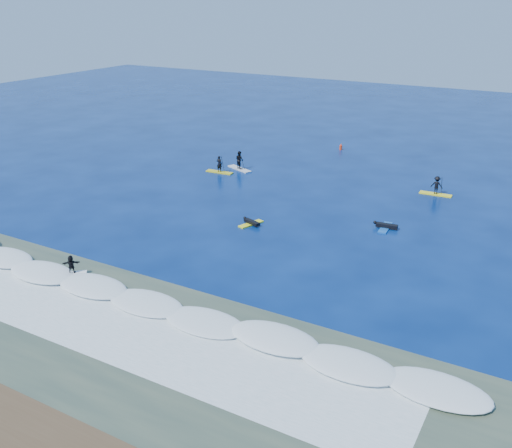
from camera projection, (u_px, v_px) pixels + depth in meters
The scene contains 11 objects.
ground at pixel (229, 238), 40.79m from camera, with size 160.00×160.00×0.00m, color #04194C.
shallow_water at pixel (85, 332), 29.49m from camera, with size 90.00×13.00×0.01m, color #324438.
breaking_wave at pixel (136, 299), 32.72m from camera, with size 40.00×6.00×0.30m, color white.
whitewater at pixel (99, 323), 30.30m from camera, with size 34.00×5.00×0.02m, color silver.
sup_paddler_left at pixel (219, 167), 55.64m from camera, with size 2.79×0.84×1.93m.
sup_paddler_center at pixel (240, 162), 56.59m from camera, with size 3.12×1.91×2.15m.
sup_paddler_right at pixel (437, 187), 49.40m from camera, with size 2.76×0.78×1.92m.
prone_paddler_near at pixel (251, 223), 43.18m from camera, with size 1.65×2.18×0.44m.
prone_paddler_far at pixel (386, 226), 42.48m from camera, with size 1.84×2.36×0.48m.
wave_surfer at pixel (71, 266), 35.03m from camera, with size 1.61×1.49×1.25m.
marker_buoy at pixel (341, 147), 63.91m from camera, with size 0.31×0.31×0.74m.
Camera 1 is at (20.17, -31.60, 16.22)m, focal length 40.00 mm.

